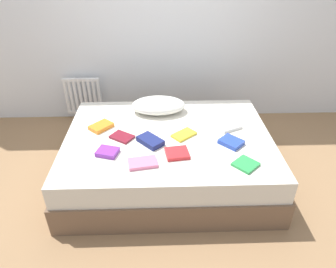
{
  "coord_description": "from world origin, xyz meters",
  "views": [
    {
      "loc": [
        -0.08,
        -2.48,
        2.09
      ],
      "look_at": [
        0.0,
        0.05,
        0.48
      ],
      "focal_mm": 32.85,
      "sensor_mm": 36.0,
      "label": 1
    }
  ],
  "objects_px": {
    "pillow": "(158,105)",
    "textbook_yellow": "(184,135)",
    "radiator": "(83,96)",
    "textbook_purple": "(108,152)",
    "textbook_blue": "(231,142)",
    "textbook_red": "(177,153)",
    "textbook_orange": "(101,126)",
    "textbook_white": "(228,126)",
    "bed": "(168,156)",
    "textbook_green": "(246,164)",
    "textbook_maroon": "(122,137)",
    "textbook_navy": "(150,141)",
    "textbook_pink": "(143,163)"
  },
  "relations": [
    {
      "from": "pillow",
      "to": "textbook_yellow",
      "type": "relative_size",
      "value": 2.58
    },
    {
      "from": "radiator",
      "to": "textbook_purple",
      "type": "distance_m",
      "value": 1.59
    },
    {
      "from": "textbook_blue",
      "to": "textbook_red",
      "type": "relative_size",
      "value": 0.98
    },
    {
      "from": "textbook_blue",
      "to": "textbook_yellow",
      "type": "bearing_deg",
      "value": -154.63
    },
    {
      "from": "radiator",
      "to": "textbook_orange",
      "type": "distance_m",
      "value": 1.14
    },
    {
      "from": "textbook_red",
      "to": "textbook_white",
      "type": "xyz_separation_m",
      "value": [
        0.54,
        0.44,
        -0.0
      ]
    },
    {
      "from": "bed",
      "to": "textbook_green",
      "type": "relative_size",
      "value": 11.04
    },
    {
      "from": "textbook_green",
      "to": "textbook_red",
      "type": "bearing_deg",
      "value": 121.12
    },
    {
      "from": "textbook_maroon",
      "to": "textbook_green",
      "type": "bearing_deg",
      "value": 11.24
    },
    {
      "from": "textbook_maroon",
      "to": "textbook_red",
      "type": "bearing_deg",
      "value": 4.64
    },
    {
      "from": "textbook_yellow",
      "to": "textbook_purple",
      "type": "bearing_deg",
      "value": 161.92
    },
    {
      "from": "textbook_white",
      "to": "textbook_yellow",
      "type": "bearing_deg",
      "value": 171.26
    },
    {
      "from": "textbook_white",
      "to": "textbook_red",
      "type": "bearing_deg",
      "value": -166.09
    },
    {
      "from": "textbook_blue",
      "to": "textbook_white",
      "type": "xyz_separation_m",
      "value": [
        0.03,
        0.29,
        -0.0
      ]
    },
    {
      "from": "textbook_purple",
      "to": "textbook_navy",
      "type": "xyz_separation_m",
      "value": [
        0.37,
        0.16,
        0.0
      ]
    },
    {
      "from": "textbook_pink",
      "to": "textbook_orange",
      "type": "relative_size",
      "value": 1.11
    },
    {
      "from": "textbook_white",
      "to": "textbook_pink",
      "type": "bearing_deg",
      "value": -171.35
    },
    {
      "from": "textbook_red",
      "to": "textbook_purple",
      "type": "relative_size",
      "value": 1.12
    },
    {
      "from": "pillow",
      "to": "textbook_maroon",
      "type": "distance_m",
      "value": 0.62
    },
    {
      "from": "textbook_red",
      "to": "textbook_maroon",
      "type": "xyz_separation_m",
      "value": [
        -0.5,
        0.29,
        -0.01
      ]
    },
    {
      "from": "textbook_pink",
      "to": "textbook_red",
      "type": "relative_size",
      "value": 1.2
    },
    {
      "from": "bed",
      "to": "textbook_navy",
      "type": "xyz_separation_m",
      "value": [
        -0.17,
        -0.13,
        0.28
      ]
    },
    {
      "from": "bed",
      "to": "radiator",
      "type": "height_order",
      "value": "radiator"
    },
    {
      "from": "textbook_blue",
      "to": "textbook_white",
      "type": "distance_m",
      "value": 0.29
    },
    {
      "from": "pillow",
      "to": "textbook_orange",
      "type": "bearing_deg",
      "value": -150.28
    },
    {
      "from": "textbook_blue",
      "to": "textbook_yellow",
      "type": "distance_m",
      "value": 0.45
    },
    {
      "from": "radiator",
      "to": "textbook_red",
      "type": "xyz_separation_m",
      "value": [
        1.14,
        -1.52,
        0.16
      ]
    },
    {
      "from": "textbook_pink",
      "to": "textbook_maroon",
      "type": "relative_size",
      "value": 1.16
    },
    {
      "from": "bed",
      "to": "textbook_pink",
      "type": "xyz_separation_m",
      "value": [
        -0.23,
        -0.44,
        0.27
      ]
    },
    {
      "from": "textbook_white",
      "to": "textbook_navy",
      "type": "bearing_deg",
      "value": 172.49
    },
    {
      "from": "textbook_red",
      "to": "textbook_pink",
      "type": "bearing_deg",
      "value": -165.36
    },
    {
      "from": "textbook_orange",
      "to": "textbook_navy",
      "type": "bearing_deg",
      "value": -77.31
    },
    {
      "from": "textbook_navy",
      "to": "textbook_orange",
      "type": "relative_size",
      "value": 1.12
    },
    {
      "from": "textbook_purple",
      "to": "textbook_navy",
      "type": "bearing_deg",
      "value": 39.51
    },
    {
      "from": "textbook_orange",
      "to": "textbook_purple",
      "type": "bearing_deg",
      "value": -122.15
    },
    {
      "from": "textbook_blue",
      "to": "textbook_yellow",
      "type": "relative_size",
      "value": 0.87
    },
    {
      "from": "bed",
      "to": "textbook_navy",
      "type": "relative_size",
      "value": 8.35
    },
    {
      "from": "textbook_blue",
      "to": "textbook_orange",
      "type": "bearing_deg",
      "value": -149.29
    },
    {
      "from": "textbook_blue",
      "to": "textbook_pink",
      "type": "height_order",
      "value": "textbook_blue"
    },
    {
      "from": "pillow",
      "to": "textbook_yellow",
      "type": "xyz_separation_m",
      "value": [
        0.24,
        -0.49,
        -0.07
      ]
    },
    {
      "from": "radiator",
      "to": "textbook_white",
      "type": "xyz_separation_m",
      "value": [
        1.68,
        -1.08,
        0.16
      ]
    },
    {
      "from": "textbook_purple",
      "to": "textbook_green",
      "type": "bearing_deg",
      "value": 7.05
    },
    {
      "from": "textbook_maroon",
      "to": "textbook_navy",
      "type": "height_order",
      "value": "textbook_navy"
    },
    {
      "from": "textbook_blue",
      "to": "textbook_purple",
      "type": "height_order",
      "value": "same"
    },
    {
      "from": "radiator",
      "to": "textbook_green",
      "type": "bearing_deg",
      "value": -44.81
    },
    {
      "from": "bed",
      "to": "textbook_yellow",
      "type": "height_order",
      "value": "textbook_yellow"
    },
    {
      "from": "bed",
      "to": "textbook_purple",
      "type": "relative_size",
      "value": 11.3
    },
    {
      "from": "textbook_pink",
      "to": "bed",
      "type": "bearing_deg",
      "value": 52.92
    },
    {
      "from": "radiator",
      "to": "textbook_maroon",
      "type": "height_order",
      "value": "radiator"
    },
    {
      "from": "textbook_yellow",
      "to": "textbook_orange",
      "type": "xyz_separation_m",
      "value": [
        -0.81,
        0.17,
        0.01
      ]
    }
  ]
}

